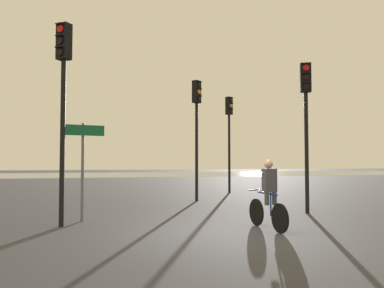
{
  "coord_description": "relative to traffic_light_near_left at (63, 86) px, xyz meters",
  "views": [
    {
      "loc": [
        -2.48,
        -8.02,
        1.6
      ],
      "look_at": [
        0.5,
        5.0,
        2.2
      ],
      "focal_mm": 35.0,
      "sensor_mm": 36.0,
      "label": 1
    }
  ],
  "objects": [
    {
      "name": "direction_sign_post",
      "position": [
        0.45,
        0.72,
        -1.74
      ],
      "size": [
        1.08,
        0.29,
        2.6
      ],
      "rotation": [
        0.0,
        0.0,
        3.38
      ],
      "color": "slate",
      "rests_on": "ground"
    },
    {
      "name": "traffic_light_far_right",
      "position": [
        7.1,
        8.35,
        -0.1
      ],
      "size": [
        0.4,
        0.42,
        4.84
      ],
      "rotation": [
        0.0,
        0.0,
        3.73
      ],
      "color": "black",
      "rests_on": "ground"
    },
    {
      "name": "traffic_light_near_left",
      "position": [
        0.0,
        0.0,
        0.0
      ],
      "size": [
        0.41,
        0.42,
        4.99
      ],
      "rotation": [
        0.0,
        0.0,
        2.47
      ],
      "color": "black",
      "rests_on": "ground"
    },
    {
      "name": "water_strip",
      "position": [
        3.54,
        34.78,
        -3.43
      ],
      "size": [
        80.0,
        16.0,
        0.01
      ],
      "primitive_type": "cube",
      "color": "slate",
      "rests_on": "ground"
    },
    {
      "name": "traffic_light_center",
      "position": [
        4.57,
        4.92,
        -0.11
      ],
      "size": [
        0.41,
        0.42,
        4.83
      ],
      "rotation": [
        0.0,
        0.0,
        3.82
      ],
      "color": "black",
      "rests_on": "ground"
    },
    {
      "name": "cyclist",
      "position": [
        4.75,
        -1.47,
        -2.62
      ],
      "size": [
        0.46,
        1.7,
        1.62
      ],
      "rotation": [
        0.0,
        0.0,
        0.11
      ],
      "color": "black",
      "rests_on": "ground"
    },
    {
      "name": "traffic_light_near_right",
      "position": [
        7.06,
        0.82,
        -0.23
      ],
      "size": [
        0.39,
        0.41,
        4.63
      ],
      "rotation": [
        0.0,
        0.0,
        2.74
      ],
      "color": "black",
      "rests_on": "ground"
    },
    {
      "name": "ground_plane",
      "position": [
        3.54,
        -1.58,
        -3.44
      ],
      "size": [
        120.0,
        120.0,
        0.0
      ],
      "primitive_type": "plane",
      "color": "#333338"
    }
  ]
}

